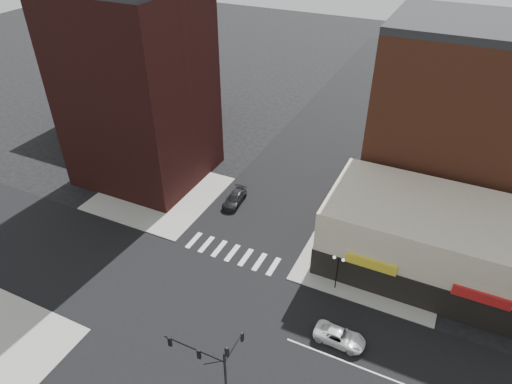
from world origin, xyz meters
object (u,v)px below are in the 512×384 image
at_px(street_lamp_ne, 338,265).
at_px(dark_sedan_north, 235,199).
at_px(white_suv, 340,337).
at_px(traffic_signal, 216,362).

height_order(street_lamp_ne, dark_sedan_north, street_lamp_ne).
relative_size(white_suv, dark_sedan_north, 0.97).
bearing_deg(dark_sedan_north, white_suv, -43.47).
xyz_separation_m(traffic_signal, white_suv, (7.10, 9.67, -4.31)).
xyz_separation_m(white_suv, dark_sedan_north, (-18.70, 15.05, 0.05)).
xyz_separation_m(traffic_signal, street_lamp_ne, (4.76, 15.83, -1.67)).
bearing_deg(street_lamp_ne, white_suv, -69.22).
bearing_deg(white_suv, dark_sedan_north, 52.89).
bearing_deg(white_suv, traffic_signal, 145.40).
bearing_deg(street_lamp_ne, traffic_signal, -106.75).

